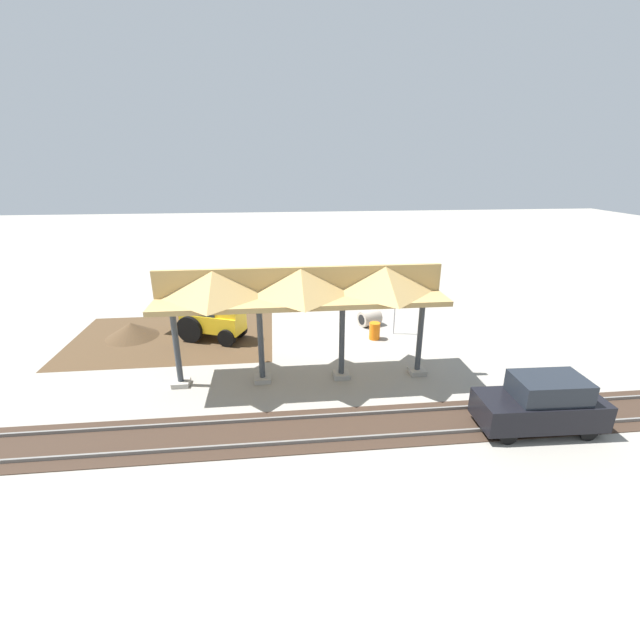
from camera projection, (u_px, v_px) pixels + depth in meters
name	position (u px, v px, depth m)	size (l,w,h in m)	color
ground_plane	(337.00, 333.00, 23.20)	(120.00, 120.00, 0.00)	gray
dirt_work_zone	(173.00, 338.00, 22.61)	(10.39, 7.00, 0.01)	#4C3823
platform_canopy	(301.00, 285.00, 16.90)	(11.33, 3.20, 4.90)	#9E998E
rail_tracks	(372.00, 426.00, 15.03)	(60.00, 2.58, 0.15)	slate
stop_sign	(395.00, 304.00, 22.57)	(0.74, 0.25, 2.33)	gray
backhoe	(210.00, 316.00, 22.07)	(5.16, 3.10, 2.82)	yellow
dirt_mound	(133.00, 337.00, 22.76)	(5.44, 5.44, 1.58)	#4C3823
concrete_pipe	(370.00, 318.00, 24.17)	(1.40, 1.27, 0.89)	#9E9384
distant_parked_car	(541.00, 404.00, 14.59)	(4.25, 1.88, 1.98)	black
traffic_barrel	(375.00, 331.00, 22.32)	(0.56, 0.56, 0.90)	orange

